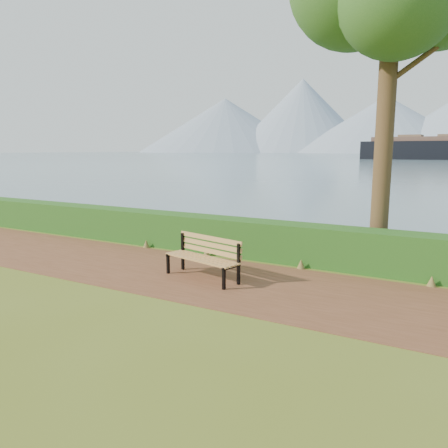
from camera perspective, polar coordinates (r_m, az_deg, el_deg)
The scene contains 4 objects.
ground at distance 9.77m, azimuth -3.01°, elevation -7.46°, with size 140.00×140.00×0.00m, color #56621C.
path at distance 10.02m, azimuth -2.10°, elevation -6.99°, with size 40.00×3.40×0.01m, color #55311D.
hedge at distance 11.86m, azimuth 3.64°, elevation -1.89°, with size 32.00×0.85×1.00m, color #144815.
bench at distance 9.85m, azimuth -2.53°, elevation -4.01°, with size 1.97×0.98×0.95m.
Camera 1 is at (4.97, -7.91, 2.88)m, focal length 35.00 mm.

